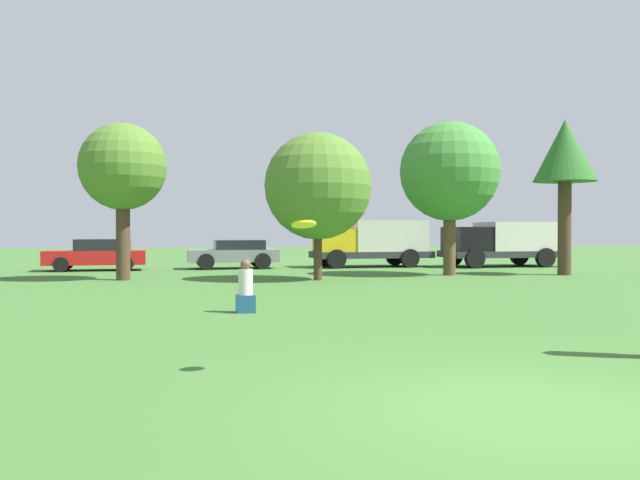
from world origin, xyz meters
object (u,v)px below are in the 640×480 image
at_px(parked_car_grey, 234,253).
at_px(tree_1, 123,168).
at_px(bystander_sitting, 246,290).
at_px(tree_4, 565,155).
at_px(tree_3, 450,172).
at_px(frisbee, 304,224).
at_px(tree_2, 318,186).
at_px(delivery_truck_yellow, 373,241).
at_px(delivery_truck_black, 503,241).
at_px(parked_car_red, 98,254).

bearing_deg(parked_car_grey, tree_1, 53.02).
relative_size(bystander_sitting, tree_4, 0.19).
bearing_deg(bystander_sitting, tree_1, 109.83).
distance_m(tree_3, parked_car_grey, 10.28).
relative_size(frisbee, tree_2, 0.06).
bearing_deg(frisbee, tree_1, 103.42).
distance_m(delivery_truck_yellow, delivery_truck_black, 6.14).
bearing_deg(bystander_sitting, parked_car_grey, 87.87).
distance_m(tree_1, tree_3, 11.94).
height_order(tree_1, parked_car_red, tree_1).
distance_m(tree_2, delivery_truck_black, 12.28).
bearing_deg(tree_1, delivery_truck_yellow, 31.09).
relative_size(tree_3, parked_car_grey, 1.45).
bearing_deg(frisbee, bystander_sitting, 92.55).
relative_size(parked_car_grey, delivery_truck_black, 0.70).
bearing_deg(parked_car_red, delivery_truck_black, 176.27).
xyz_separation_m(tree_3, delivery_truck_yellow, (-1.40, 6.05, -2.73)).
distance_m(bystander_sitting, tree_1, 10.93).
bearing_deg(parked_car_red, delivery_truck_yellow, 179.68).
relative_size(tree_1, parked_car_grey, 1.34).
distance_m(tree_2, parked_car_red, 11.09).
distance_m(tree_3, parked_car_red, 15.00).
bearing_deg(delivery_truck_black, parked_car_red, -3.73).
relative_size(tree_2, delivery_truck_yellow, 0.90).
height_order(bystander_sitting, parked_car_grey, parked_car_grey).
height_order(tree_2, parked_car_red, tree_2).
xyz_separation_m(bystander_sitting, tree_2, (3.06, 8.57, 2.75)).
distance_m(parked_car_red, delivery_truck_black, 18.30).
height_order(frisbee, tree_2, tree_2).
relative_size(bystander_sitting, delivery_truck_black, 0.19).
height_order(tree_3, delivery_truck_black, tree_3).
distance_m(bystander_sitting, delivery_truck_black, 20.19).
distance_m(tree_2, tree_3, 5.60).
bearing_deg(delivery_truck_yellow, parked_car_red, -0.32).
distance_m(bystander_sitting, tree_2, 9.50).
xyz_separation_m(tree_3, parked_car_red, (-13.60, 5.44, -3.23)).
bearing_deg(tree_3, parked_car_red, 158.20).
bearing_deg(tree_1, parked_car_grey, 56.19).
bearing_deg(tree_3, tree_2, -164.16).
xyz_separation_m(tree_3, delivery_truck_black, (4.69, 5.26, -2.73)).
xyz_separation_m(frisbee, tree_1, (-3.80, 15.93, 2.03)).
height_order(frisbee, parked_car_grey, frisbee).
height_order(tree_2, tree_3, tree_3).
xyz_separation_m(tree_2, tree_4, (9.73, 0.87, 1.35)).
bearing_deg(delivery_truck_black, frisbee, 56.01).
distance_m(tree_3, tree_4, 4.47).
height_order(tree_2, delivery_truck_black, tree_2).
bearing_deg(tree_3, delivery_truck_yellow, 103.04).
distance_m(frisbee, tree_2, 15.05).
bearing_deg(tree_2, parked_car_red, 139.87).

